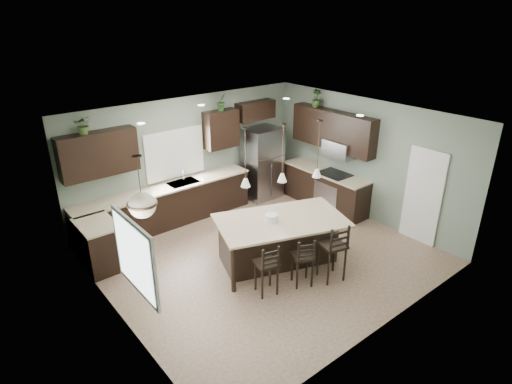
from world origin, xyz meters
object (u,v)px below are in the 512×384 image
object	(u,v)px
bar_stool_right	(332,251)
plant_back_left	(83,125)
bar_stool_center	(302,261)
serving_dish	(271,218)
refrigerator	(262,163)
bar_stool_left	(266,268)
kitchen_island	(281,241)

from	to	relation	value
bar_stool_right	plant_back_left	xyz separation A→B (m)	(-2.82, 3.90, 2.01)
bar_stool_center	plant_back_left	world-z (taller)	plant_back_left
bar_stool_center	bar_stool_right	world-z (taller)	bar_stool_right
serving_dish	bar_stool_right	size ratio (longest dim) A/B	0.21
refrigerator	bar_stool_center	world-z (taller)	refrigerator
refrigerator	bar_stool_left	bearing A→B (deg)	-128.75
serving_dish	plant_back_left	distance (m)	3.96
plant_back_left	bar_stool_right	bearing A→B (deg)	-54.14
bar_stool_left	bar_stool_right	bearing A→B (deg)	-4.38
bar_stool_left	plant_back_left	distance (m)	4.37
plant_back_left	bar_stool_center	bearing A→B (deg)	-58.31
bar_stool_center	bar_stool_right	xyz separation A→B (m)	(0.54, -0.21, 0.09)
refrigerator	serving_dish	size ratio (longest dim) A/B	7.71
plant_back_left	serving_dish	bearing A→B (deg)	-51.00
bar_stool_right	plant_back_left	distance (m)	5.21
serving_dish	bar_stool_left	bearing A→B (deg)	-135.60
bar_stool_left	bar_stool_right	world-z (taller)	bar_stool_right
serving_dish	plant_back_left	xyz separation A→B (m)	(-2.28, 2.82, 1.59)
refrigerator	kitchen_island	world-z (taller)	refrigerator
kitchen_island	serving_dish	distance (m)	0.57
bar_stool_left	bar_stool_right	xyz separation A→B (m)	(1.20, -0.42, 0.08)
kitchen_island	bar_stool_center	distance (m)	0.82
refrigerator	kitchen_island	bearing A→B (deg)	-123.32
kitchen_island	serving_dish	bearing A→B (deg)	180.00
serving_dish	bar_stool_right	world-z (taller)	bar_stool_right
bar_stool_right	refrigerator	bearing A→B (deg)	83.62
refrigerator	plant_back_left	bearing A→B (deg)	176.86
serving_dish	bar_stool_left	xyz separation A→B (m)	(-0.67, -0.66, -0.50)
bar_stool_center	bar_stool_left	bearing A→B (deg)	-172.24
refrigerator	plant_back_left	distance (m)	4.54
kitchen_island	bar_stool_right	world-z (taller)	bar_stool_right
serving_dish	bar_stool_center	size ratio (longest dim) A/B	0.25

